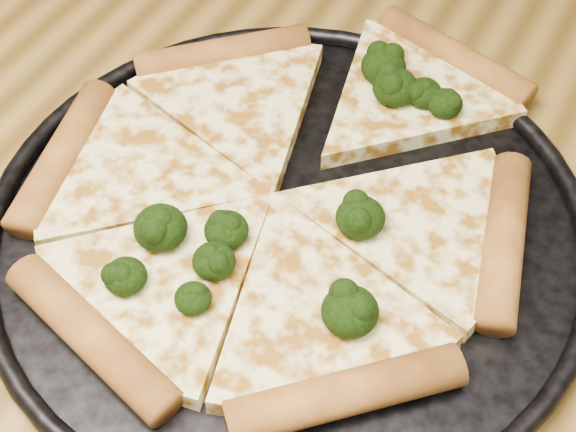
% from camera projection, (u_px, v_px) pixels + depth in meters
% --- Properties ---
extents(dining_table, '(1.20, 0.90, 0.75)m').
position_uv_depth(dining_table, '(155.00, 344.00, 0.59)').
color(dining_table, olive).
rests_on(dining_table, ground).
extents(pizza_pan, '(0.39, 0.39, 0.02)m').
position_uv_depth(pizza_pan, '(288.00, 224.00, 0.54)').
color(pizza_pan, black).
rests_on(pizza_pan, dining_table).
extents(pizza, '(0.34, 0.38, 0.03)m').
position_uv_depth(pizza, '(282.00, 189.00, 0.54)').
color(pizza, '#FFF69C').
rests_on(pizza, pizza_pan).
extents(broccoli_florets, '(0.16, 0.27, 0.02)m').
position_uv_depth(broccoli_florets, '(313.00, 184.00, 0.53)').
color(broccoli_florets, black).
rests_on(broccoli_florets, pizza).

